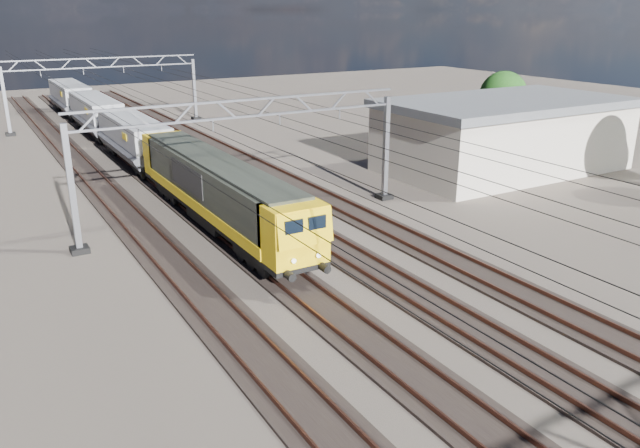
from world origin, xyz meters
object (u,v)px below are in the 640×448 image
locomotive (217,189)px  industrial_shed (503,134)px  catenary_gantry_far (106,89)px  hopper_wagon_mid (96,113)px  catenary_gantry_mid (249,156)px  tree_far (507,97)px  hopper_wagon_third (70,96)px  hopper_wagon_lead (134,137)px

locomotive → industrial_shed: bearing=4.9°
catenary_gantry_far → industrial_shed: 40.51m
locomotive → hopper_wagon_mid: size_ratio=1.62×
catenary_gantry_mid → tree_far: 31.86m
hopper_wagon_mid → industrial_shed: size_ratio=0.70×
locomotive → tree_far: bearing=16.9°
catenary_gantry_mid → catenary_gantry_far: same height
hopper_wagon_mid → hopper_wagon_third: 14.20m
catenary_gantry_mid → tree_far: catenary_gantry_mid is taller
catenary_gantry_mid → hopper_wagon_lead: size_ratio=1.53×
hopper_wagon_mid → locomotive: bearing=-90.0°
locomotive → hopper_wagon_lead: size_ratio=1.62×
hopper_wagon_mid → catenary_gantry_far: bearing=64.2°
industrial_shed → hopper_wagon_lead: bearing=146.9°
locomotive → hopper_wagon_third: bearing=90.0°
catenary_gantry_mid → hopper_wagon_third: bearing=92.5°
locomotive → hopper_wagon_lead: bearing=90.0°
hopper_wagon_mid → industrial_shed: 38.31m
catenary_gantry_far → tree_far: size_ratio=3.09×
industrial_shed → tree_far: size_ratio=2.88×
catenary_gantry_far → hopper_wagon_mid: size_ratio=1.53×
hopper_wagon_third → locomotive: bearing=-90.0°
catenary_gantry_mid → hopper_wagon_third: catenary_gantry_mid is taller
catenary_gantry_far → hopper_wagon_third: bearing=101.2°
catenary_gantry_mid → hopper_wagon_third: (-2.00, 46.06, -1.67)m
hopper_wagon_lead → industrial_shed: size_ratio=0.70×
hopper_wagon_lead → industrial_shed: 28.66m
catenary_gantry_far → industrial_shed: size_ratio=1.07×
hopper_wagon_third → tree_far: bearing=-48.3°
catenary_gantry_far → industrial_shed: catenary_gantry_far is taller
industrial_shed → tree_far: bearing=43.1°
hopper_wagon_lead → tree_far: bearing=-13.7°
hopper_wagon_mid → tree_far: size_ratio=2.02×
catenary_gantry_far → hopper_wagon_lead: catenary_gantry_far is taller
hopper_wagon_lead → hopper_wagon_third: 28.40m
catenary_gantry_mid → hopper_wagon_lead: catenary_gantry_mid is taller
catenary_gantry_far → locomotive: 36.13m
locomotive → hopper_wagon_mid: 31.90m
industrial_shed → tree_far: 11.48m
catenary_gantry_far → hopper_wagon_third: (-2.00, 10.06, -1.67)m
catenary_gantry_mid → hopper_wagon_mid: (-2.00, 31.86, -1.67)m
hopper_wagon_third → industrial_shed: bearing=-61.4°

